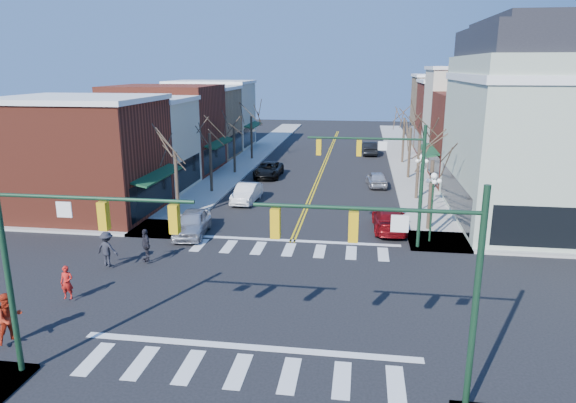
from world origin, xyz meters
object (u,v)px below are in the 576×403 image
at_px(car_right_mid, 376,179).
at_px(pedestrian_red_a, 67,282).
at_px(lamppost_corner, 433,196).
at_px(pedestrian_dark_a, 146,245).
at_px(car_left_far, 269,170).
at_px(car_left_mid, 247,193).
at_px(car_right_far, 369,148).
at_px(car_right_near, 389,220).
at_px(lamppost_midblock, 421,173).
at_px(pedestrian_red_b, 9,318).
at_px(pedestrian_dark_b, 107,249).
at_px(car_left_near, 192,223).
at_px(victorian_corner, 555,124).

xyz_separation_m(car_right_mid, pedestrian_red_a, (-14.27, -25.32, 0.25)).
distance_m(lamppost_corner, pedestrian_dark_a, 16.56).
bearing_deg(car_left_far, lamppost_corner, -53.51).
distance_m(car_left_mid, car_right_far, 25.85).
relative_size(car_right_near, car_right_far, 1.06).
xyz_separation_m(lamppost_midblock, pedestrian_red_b, (-17.14, -20.75, -1.82)).
xyz_separation_m(lamppost_midblock, pedestrian_dark_a, (-15.50, -12.00, -1.92)).
bearing_deg(car_left_far, pedestrian_red_a, -98.67).
relative_size(car_left_mid, car_right_near, 0.87).
height_order(pedestrian_red_a, pedestrian_dark_a, pedestrian_dark_a).
bearing_deg(car_right_far, car_left_mid, 64.26).
bearing_deg(lamppost_midblock, lamppost_corner, -90.00).
distance_m(lamppost_midblock, pedestrian_dark_b, 21.62).
height_order(lamppost_midblock, car_right_near, lamppost_midblock).
height_order(lamppost_midblock, car_left_mid, lamppost_midblock).
bearing_deg(pedestrian_red_a, car_left_near, 67.88).
xyz_separation_m(lamppost_corner, car_left_far, (-13.00, 17.40, -2.26)).
distance_m(car_left_far, car_right_near, 18.58).
height_order(car_left_near, car_left_mid, car_left_near).
distance_m(car_left_far, car_right_far, 17.42).
xyz_separation_m(victorian_corner, lamppost_midblock, (-8.30, 0.50, -3.70)).
bearing_deg(lamppost_midblock, pedestrian_red_b, -129.56).
height_order(car_left_near, pedestrian_red_b, pedestrian_red_b).
bearing_deg(lamppost_corner, car_left_near, -178.04).
bearing_deg(car_left_far, car_left_near, -95.38).
relative_size(car_left_mid, pedestrian_dark_b, 2.36).
distance_m(car_left_near, pedestrian_dark_a, 5.09).
distance_m(lamppost_corner, car_left_mid, 15.38).
xyz_separation_m(victorian_corner, car_left_mid, (-21.30, 1.91, -5.93)).
xyz_separation_m(car_right_far, pedestrian_red_b, (-13.80, -46.14, 0.36)).
distance_m(victorian_corner, pedestrian_dark_a, 27.02).
height_order(lamppost_corner, car_right_mid, lamppost_corner).
height_order(car_left_near, pedestrian_dark_b, pedestrian_dark_b).
height_order(car_right_mid, pedestrian_red_a, pedestrian_red_a).
xyz_separation_m(car_right_near, pedestrian_red_a, (-14.81, -12.65, 0.19)).
xyz_separation_m(lamppost_midblock, car_left_mid, (-13.00, 1.41, -2.24)).
relative_size(pedestrian_red_b, pedestrian_dark_a, 1.10).
xyz_separation_m(victorian_corner, car_left_far, (-21.30, 11.40, -5.95)).
relative_size(car_left_mid, car_left_far, 0.87).
height_order(car_left_far, pedestrian_dark_b, pedestrian_dark_b).
bearing_deg(car_left_mid, car_right_near, -24.98).
bearing_deg(car_right_far, pedestrian_red_b, 69.55).
relative_size(lamppost_corner, car_right_near, 0.86).
xyz_separation_m(car_left_near, pedestrian_dark_b, (-2.61, -5.95, 0.30)).
relative_size(car_right_near, pedestrian_red_b, 2.55).
distance_m(victorian_corner, lamppost_corner, 10.89).
bearing_deg(car_left_far, lamppost_midblock, -40.25).
bearing_deg(pedestrian_red_b, pedestrian_dark_b, 32.63).
xyz_separation_m(car_right_far, pedestrian_red_a, (-13.77, -42.33, 0.14)).
bearing_deg(car_right_near, car_left_far, -56.84).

